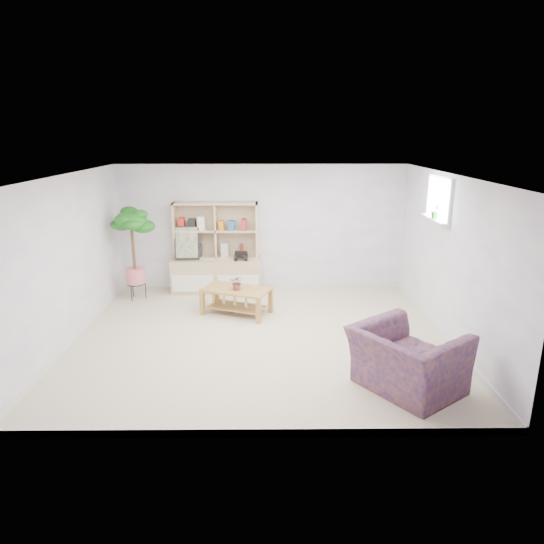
{
  "coord_description": "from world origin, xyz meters",
  "views": [
    {
      "loc": [
        0.12,
        -6.73,
        2.96
      ],
      "look_at": [
        0.19,
        0.34,
        0.92
      ],
      "focal_mm": 32.0,
      "sensor_mm": 36.0,
      "label": 1
    }
  ],
  "objects_px": {
    "coffee_table": "(237,301)",
    "floor_tree": "(134,254)",
    "armchair": "(407,356)",
    "storage_unit": "(216,248)"
  },
  "relations": [
    {
      "from": "coffee_table",
      "to": "storage_unit",
      "type": "bearing_deg",
      "value": 132.5
    },
    {
      "from": "storage_unit",
      "to": "floor_tree",
      "type": "xyz_separation_m",
      "value": [
        -1.44,
        -0.46,
        -0.0
      ]
    },
    {
      "from": "armchair",
      "to": "floor_tree",
      "type": "bearing_deg",
      "value": 14.68
    },
    {
      "from": "coffee_table",
      "to": "floor_tree",
      "type": "distance_m",
      "value": 2.14
    },
    {
      "from": "storage_unit",
      "to": "floor_tree",
      "type": "height_order",
      "value": "storage_unit"
    },
    {
      "from": "storage_unit",
      "to": "armchair",
      "type": "xyz_separation_m",
      "value": [
        2.62,
        -3.79,
        -0.42
      ]
    },
    {
      "from": "floor_tree",
      "to": "storage_unit",
      "type": "bearing_deg",
      "value": 17.8
    },
    {
      "from": "coffee_table",
      "to": "armchair",
      "type": "bearing_deg",
      "value": -27.29
    },
    {
      "from": "storage_unit",
      "to": "floor_tree",
      "type": "relative_size",
      "value": 1.01
    },
    {
      "from": "coffee_table",
      "to": "floor_tree",
      "type": "xyz_separation_m",
      "value": [
        -1.89,
        0.78,
        0.62
      ]
    }
  ]
}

